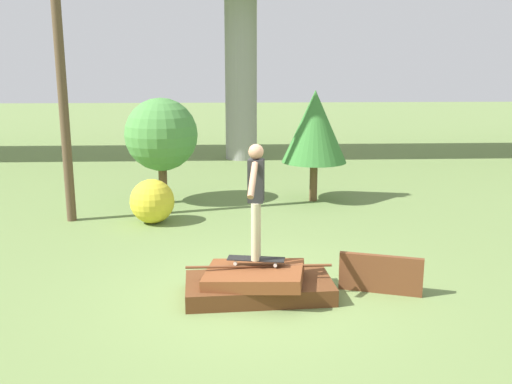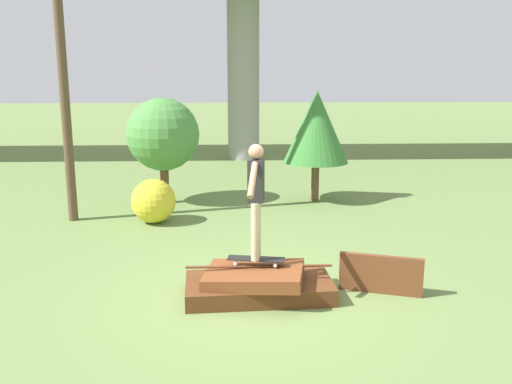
{
  "view_description": "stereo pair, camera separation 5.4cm",
  "coord_description": "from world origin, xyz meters",
  "px_view_note": "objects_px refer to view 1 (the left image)",
  "views": [
    {
      "loc": [
        -0.41,
        -7.86,
        3.4
      ],
      "look_at": [
        -0.04,
        0.04,
        1.57
      ],
      "focal_mm": 40.0,
      "sensor_mm": 36.0,
      "label": 1
    },
    {
      "loc": [
        -0.35,
        -7.86,
        3.4
      ],
      "look_at": [
        -0.04,
        0.04,
        1.57
      ],
      "focal_mm": 40.0,
      "sensor_mm": 36.0,
      "label": 2
    }
  ],
  "objects_px": {
    "skater": "(256,193)",
    "utility_pole": "(57,18)",
    "bush_yellow_flowering": "(152,201)",
    "tree_behind_right": "(315,127)",
    "tree_behind_left": "(161,135)",
    "skateboard": "(256,259)"
  },
  "relations": [
    {
      "from": "tree_behind_left",
      "to": "tree_behind_right",
      "type": "bearing_deg",
      "value": 0.83
    },
    {
      "from": "tree_behind_right",
      "to": "skateboard",
      "type": "bearing_deg",
      "value": -106.28
    },
    {
      "from": "skater",
      "to": "tree_behind_right",
      "type": "bearing_deg",
      "value": 73.72
    },
    {
      "from": "skateboard",
      "to": "tree_behind_left",
      "type": "bearing_deg",
      "value": 109.25
    },
    {
      "from": "tree_behind_left",
      "to": "bush_yellow_flowering",
      "type": "height_order",
      "value": "tree_behind_left"
    },
    {
      "from": "skater",
      "to": "bush_yellow_flowering",
      "type": "distance_m",
      "value": 4.59
    },
    {
      "from": "tree_behind_right",
      "to": "bush_yellow_flowering",
      "type": "bearing_deg",
      "value": -154.03
    },
    {
      "from": "skater",
      "to": "utility_pole",
      "type": "xyz_separation_m",
      "value": [
        -3.83,
        4.24,
        2.68
      ]
    },
    {
      "from": "utility_pole",
      "to": "tree_behind_right",
      "type": "xyz_separation_m",
      "value": [
        5.52,
        1.54,
        -2.39
      ]
    },
    {
      "from": "utility_pole",
      "to": "tree_behind_left",
      "type": "bearing_deg",
      "value": 39.18
    },
    {
      "from": "tree_behind_right",
      "to": "bush_yellow_flowering",
      "type": "distance_m",
      "value": 4.36
    },
    {
      "from": "skateboard",
      "to": "skater",
      "type": "height_order",
      "value": "skater"
    },
    {
      "from": "skateboard",
      "to": "tree_behind_left",
      "type": "relative_size",
      "value": 0.34
    },
    {
      "from": "utility_pole",
      "to": "tree_behind_right",
      "type": "distance_m",
      "value": 6.21
    },
    {
      "from": "skateboard",
      "to": "utility_pole",
      "type": "xyz_separation_m",
      "value": [
        -3.83,
        4.24,
        3.67
      ]
    },
    {
      "from": "tree_behind_left",
      "to": "tree_behind_right",
      "type": "relative_size",
      "value": 0.94
    },
    {
      "from": "skater",
      "to": "utility_pole",
      "type": "relative_size",
      "value": 0.21
    },
    {
      "from": "bush_yellow_flowering",
      "to": "tree_behind_right",
      "type": "bearing_deg",
      "value": 25.97
    },
    {
      "from": "utility_pole",
      "to": "tree_behind_right",
      "type": "bearing_deg",
      "value": 15.61
    },
    {
      "from": "skater",
      "to": "bush_yellow_flowering",
      "type": "xyz_separation_m",
      "value": [
        -2.03,
        3.97,
        -1.08
      ]
    },
    {
      "from": "tree_behind_left",
      "to": "tree_behind_right",
      "type": "distance_m",
      "value": 3.69
    },
    {
      "from": "tree_behind_left",
      "to": "bush_yellow_flowering",
      "type": "distance_m",
      "value": 2.13
    }
  ]
}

